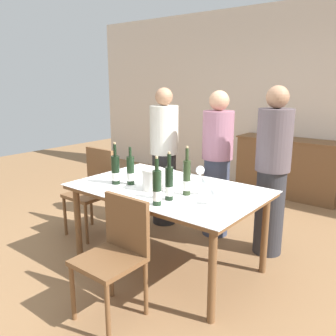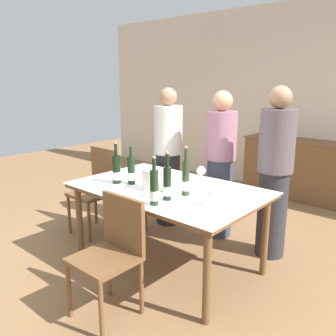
{
  "view_description": "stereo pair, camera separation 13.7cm",
  "coord_description": "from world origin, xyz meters",
  "px_view_note": "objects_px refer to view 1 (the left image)",
  "views": [
    {
      "loc": [
        1.89,
        -2.37,
        1.69
      ],
      "look_at": [
        0.0,
        0.0,
        0.94
      ],
      "focal_mm": 38.0,
      "sensor_mm": 36.0,
      "label": 1
    },
    {
      "loc": [
        1.99,
        -2.28,
        1.69
      ],
      "look_at": [
        0.0,
        0.0,
        0.94
      ],
      "focal_mm": 38.0,
      "sensor_mm": 36.0,
      "label": 2
    }
  ],
  "objects_px": {
    "dining_table": "(168,195)",
    "wine_glass_3": "(173,174)",
    "chair_left_end": "(94,186)",
    "wine_bottle_3": "(157,188)",
    "wine_glass_2": "(200,171)",
    "person_guest_left": "(217,165)",
    "wine_glass_0": "(206,182)",
    "person_guest_right": "(272,173)",
    "wine_glass_1": "(215,193)",
    "sideboard_cabinet": "(288,168)",
    "wine_bottle_2": "(169,184)",
    "wine_bottle_4": "(131,171)",
    "chair_near_front": "(116,249)",
    "ice_bucket": "(153,179)",
    "wine_bottle_1": "(187,178)",
    "person_host": "(164,158)",
    "wine_bottle_0": "(116,170)"
  },
  "relations": [
    {
      "from": "wine_bottle_4",
      "to": "person_guest_left",
      "type": "bearing_deg",
      "value": 73.38
    },
    {
      "from": "person_guest_left",
      "to": "ice_bucket",
      "type": "bearing_deg",
      "value": -92.03
    },
    {
      "from": "wine_glass_3",
      "to": "wine_bottle_2",
      "type": "bearing_deg",
      "value": -56.11
    },
    {
      "from": "sideboard_cabinet",
      "to": "wine_bottle_2",
      "type": "xyz_separation_m",
      "value": [
        0.12,
        -2.99,
        0.46
      ]
    },
    {
      "from": "wine_bottle_1",
      "to": "person_guest_left",
      "type": "xyz_separation_m",
      "value": [
        -0.28,
        0.95,
        -0.11
      ]
    },
    {
      "from": "person_host",
      "to": "person_guest_right",
      "type": "bearing_deg",
      "value": 2.07
    },
    {
      "from": "wine_bottle_4",
      "to": "person_guest_left",
      "type": "relative_size",
      "value": 0.22
    },
    {
      "from": "ice_bucket",
      "to": "person_host",
      "type": "relative_size",
      "value": 0.12
    },
    {
      "from": "wine_bottle_4",
      "to": "wine_glass_3",
      "type": "distance_m",
      "value": 0.39
    },
    {
      "from": "person_host",
      "to": "sideboard_cabinet",
      "type": "bearing_deg",
      "value": 68.06
    },
    {
      "from": "wine_bottle_2",
      "to": "wine_glass_0",
      "type": "bearing_deg",
      "value": 60.88
    },
    {
      "from": "wine_bottle_2",
      "to": "chair_near_front",
      "type": "bearing_deg",
      "value": -98.26
    },
    {
      "from": "chair_left_end",
      "to": "person_guest_left",
      "type": "xyz_separation_m",
      "value": [
        1.11,
        0.8,
        0.25
      ]
    },
    {
      "from": "wine_bottle_0",
      "to": "chair_left_end",
      "type": "distance_m",
      "value": 0.82
    },
    {
      "from": "wine_bottle_2",
      "to": "ice_bucket",
      "type": "bearing_deg",
      "value": 155.73
    },
    {
      "from": "wine_bottle_0",
      "to": "wine_bottle_2",
      "type": "bearing_deg",
      "value": -4.04
    },
    {
      "from": "wine_bottle_4",
      "to": "ice_bucket",
      "type": "bearing_deg",
      "value": 0.48
    },
    {
      "from": "sideboard_cabinet",
      "to": "wine_bottle_0",
      "type": "height_order",
      "value": "wine_bottle_0"
    },
    {
      "from": "wine_glass_0",
      "to": "person_guest_right",
      "type": "relative_size",
      "value": 0.1
    },
    {
      "from": "sideboard_cabinet",
      "to": "ice_bucket",
      "type": "distance_m",
      "value": 2.9
    },
    {
      "from": "chair_left_end",
      "to": "wine_bottle_3",
      "type": "bearing_deg",
      "value": -20.08
    },
    {
      "from": "wine_glass_1",
      "to": "person_host",
      "type": "relative_size",
      "value": 0.09
    },
    {
      "from": "wine_glass_3",
      "to": "dining_table",
      "type": "bearing_deg",
      "value": -78.07
    },
    {
      "from": "chair_left_end",
      "to": "person_guest_right",
      "type": "xyz_separation_m",
      "value": [
        1.75,
        0.75,
        0.28
      ]
    },
    {
      "from": "person_host",
      "to": "wine_bottle_2",
      "type": "bearing_deg",
      "value": -49.15
    },
    {
      "from": "wine_glass_1",
      "to": "chair_near_front",
      "type": "height_order",
      "value": "wine_glass_1"
    },
    {
      "from": "wine_glass_2",
      "to": "person_guest_left",
      "type": "height_order",
      "value": "person_guest_left"
    },
    {
      "from": "wine_bottle_3",
      "to": "wine_bottle_0",
      "type": "bearing_deg",
      "value": 163.37
    },
    {
      "from": "wine_bottle_4",
      "to": "person_guest_left",
      "type": "distance_m",
      "value": 1.07
    },
    {
      "from": "wine_glass_2",
      "to": "wine_glass_1",
      "type": "bearing_deg",
      "value": -46.19
    },
    {
      "from": "chair_left_end",
      "to": "dining_table",
      "type": "bearing_deg",
      "value": -4.45
    },
    {
      "from": "wine_glass_0",
      "to": "person_host",
      "type": "relative_size",
      "value": 0.1
    },
    {
      "from": "wine_bottle_1",
      "to": "wine_glass_3",
      "type": "relative_size",
      "value": 2.83
    },
    {
      "from": "wine_bottle_2",
      "to": "wine_bottle_3",
      "type": "xyz_separation_m",
      "value": [
        0.0,
        -0.15,
        -0.0
      ]
    },
    {
      "from": "wine_bottle_4",
      "to": "chair_left_end",
      "type": "distance_m",
      "value": 0.9
    },
    {
      "from": "dining_table",
      "to": "wine_glass_3",
      "type": "relative_size",
      "value": 11.55
    },
    {
      "from": "wine_glass_3",
      "to": "person_host",
      "type": "bearing_deg",
      "value": 133.85
    },
    {
      "from": "chair_left_end",
      "to": "chair_near_front",
      "type": "bearing_deg",
      "value": -33.95
    },
    {
      "from": "dining_table",
      "to": "chair_near_front",
      "type": "distance_m",
      "value": 0.8
    },
    {
      "from": "wine_glass_2",
      "to": "chair_left_end",
      "type": "height_order",
      "value": "chair_left_end"
    },
    {
      "from": "wine_glass_0",
      "to": "wine_glass_3",
      "type": "distance_m",
      "value": 0.4
    },
    {
      "from": "wine_bottle_4",
      "to": "person_guest_right",
      "type": "xyz_separation_m",
      "value": [
        0.95,
        0.97,
        -0.06
      ]
    },
    {
      "from": "person_guest_left",
      "to": "dining_table",
      "type": "bearing_deg",
      "value": -88.11
    },
    {
      "from": "wine_bottle_3",
      "to": "wine_bottle_1",
      "type": "bearing_deg",
      "value": 84.71
    },
    {
      "from": "ice_bucket",
      "to": "chair_near_front",
      "type": "bearing_deg",
      "value": -72.4
    },
    {
      "from": "wine_bottle_4",
      "to": "person_host",
      "type": "bearing_deg",
      "value": 111.11
    },
    {
      "from": "wine_glass_3",
      "to": "chair_left_end",
      "type": "relative_size",
      "value": 0.15
    },
    {
      "from": "wine_bottle_4",
      "to": "dining_table",
      "type": "bearing_deg",
      "value": 21.28
    },
    {
      "from": "sideboard_cabinet",
      "to": "chair_left_end",
      "type": "xyz_separation_m",
      "value": [
        -1.23,
        -2.64,
        0.11
      ]
    },
    {
      "from": "wine_glass_3",
      "to": "wine_glass_1",
      "type": "bearing_deg",
      "value": -21.31
    }
  ]
}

